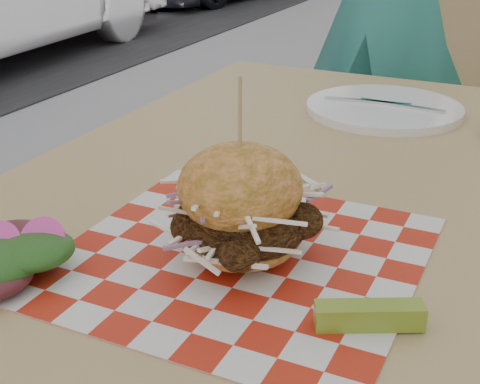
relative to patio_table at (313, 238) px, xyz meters
The scene contains 7 objects.
patio_table is the anchor object (origin of this frame).
patio_chair 1.00m from the patio_table, 89.17° to the left, with size 0.48×0.49×0.95m.
paper_liner 0.23m from the patio_table, 92.21° to the right, with size 0.36×0.36×0.00m, color red.
sandwich 0.25m from the patio_table, 92.21° to the right, with size 0.17×0.17×0.19m.
pickle_spear 0.33m from the patio_table, 62.33° to the right, with size 0.10×0.02×0.02m, color olive.
side_salad 0.40m from the patio_table, 119.35° to the right, with size 0.14×0.13×0.05m.
place_setting 0.36m from the patio_table, 89.99° to the left, with size 0.27×0.27×0.02m.
Camera 1 is at (0.15, -0.63, 1.10)m, focal length 50.00 mm.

